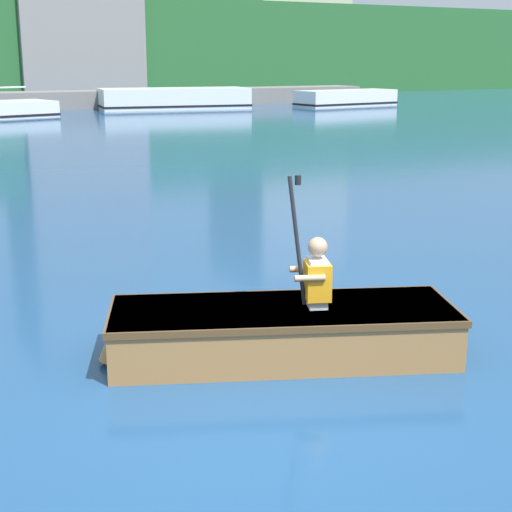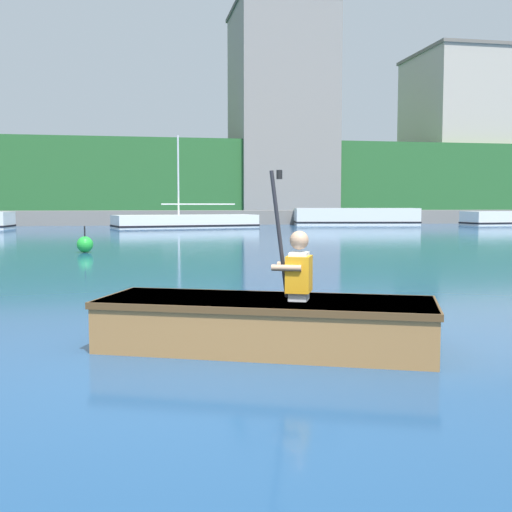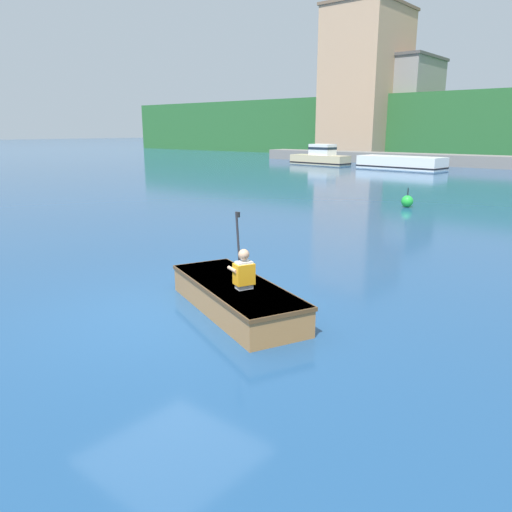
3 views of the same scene
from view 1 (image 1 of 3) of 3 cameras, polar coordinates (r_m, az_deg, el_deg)
The scene contains 5 objects.
ground_plane at distance 6.02m, azimuth 0.25°, elevation -11.03°, with size 300.00×300.00×0.00m, color navy.
moored_boat_dock_west_end at distance 41.89m, azimuth -5.97°, elevation 11.29°, with size 8.03×3.97×1.06m.
moored_boat_dock_west_inner at distance 44.43m, azimuth 6.56°, elevation 11.31°, with size 6.04×2.63×0.86m.
rowboat_foreground at distance 6.90m, azimuth 1.60°, elevation -5.35°, with size 3.19×2.13×0.46m.
person_paddler at distance 6.80m, azimuth 4.39°, elevation -1.43°, with size 0.42×0.43×1.16m.
Camera 1 is at (-2.59, -4.79, 2.57)m, focal length 55.00 mm.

